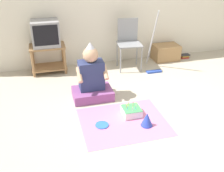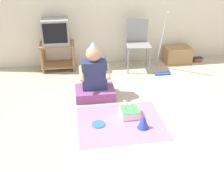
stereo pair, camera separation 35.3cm
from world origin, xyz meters
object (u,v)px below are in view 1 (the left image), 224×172
at_px(tv, 46,33).
at_px(cardboard_box_stack, 166,52).
at_px(paper_plate, 102,125).
at_px(book_pile, 184,56).
at_px(folding_chair, 129,40).
at_px(birthday_cake, 131,111).
at_px(person_seated, 92,80).
at_px(dust_mop, 153,54).
at_px(party_hat_blue, 147,119).

distance_m(tv, cardboard_box_stack, 2.37).
height_order(cardboard_box_stack, paper_plate, cardboard_box_stack).
xyz_separation_m(tv, book_pile, (2.73, -0.02, -0.68)).
bearing_deg(cardboard_box_stack, folding_chair, -169.15).
bearing_deg(folding_chair, birthday_cake, -106.70).
height_order(folding_chair, birthday_cake, folding_chair).
xyz_separation_m(cardboard_box_stack, paper_plate, (-1.77, -1.88, -0.14)).
bearing_deg(tv, person_seated, -63.49).
bearing_deg(tv, book_pile, -0.37).
bearing_deg(dust_mop, birthday_cake, -123.11).
xyz_separation_m(book_pile, person_seated, (-2.17, -1.12, 0.26)).
distance_m(cardboard_box_stack, paper_plate, 2.58).
distance_m(book_pile, paper_plate, 2.88).
distance_m(tv, folding_chair, 1.47).
height_order(cardboard_box_stack, book_pile, cardboard_box_stack).
relative_size(tv, party_hat_blue, 2.63).
relative_size(dust_mop, person_seated, 1.29).
bearing_deg(birthday_cake, tv, 119.07).
distance_m(cardboard_box_stack, party_hat_blue, 2.37).
bearing_deg(folding_chair, tv, 173.26).
distance_m(cardboard_box_stack, birthday_cake, 2.20).
height_order(tv, dust_mop, dust_mop).
bearing_deg(person_seated, birthday_cake, -56.55).
relative_size(tv, book_pile, 2.45).
bearing_deg(party_hat_blue, cardboard_box_stack, 58.95).
distance_m(dust_mop, book_pile, 1.03).
xyz_separation_m(tv, dust_mop, (1.83, -0.44, -0.40)).
xyz_separation_m(tv, birthday_cake, (0.97, -1.75, -0.66)).
relative_size(birthday_cake, party_hat_blue, 1.36).
relative_size(dust_mop, book_pile, 5.85).
bearing_deg(folding_chair, cardboard_box_stack, 10.85).
xyz_separation_m(party_hat_blue, paper_plate, (-0.55, 0.15, -0.08)).
relative_size(person_seated, birthday_cake, 3.57).
height_order(folding_chair, party_hat_blue, folding_chair).
bearing_deg(folding_chair, book_pile, 6.83).
height_order(folding_chair, cardboard_box_stack, folding_chair).
distance_m(party_hat_blue, paper_plate, 0.57).
bearing_deg(dust_mop, tv, 166.52).
height_order(dust_mop, paper_plate, dust_mop).
bearing_deg(book_pile, cardboard_box_stack, 178.65).
bearing_deg(book_pile, folding_chair, -173.17).
bearing_deg(paper_plate, party_hat_blue, -15.05).
bearing_deg(book_pile, person_seated, -152.77).
relative_size(folding_chair, book_pile, 4.78).
xyz_separation_m(folding_chair, cardboard_box_stack, (0.86, 0.16, -0.38)).
bearing_deg(book_pile, paper_plate, -139.59).
xyz_separation_m(folding_chair, party_hat_blue, (-0.37, -1.86, -0.44)).
relative_size(folding_chair, person_seated, 1.05).
relative_size(dust_mop, paper_plate, 6.42).
xyz_separation_m(dust_mop, person_seated, (-1.27, -0.69, -0.02)).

